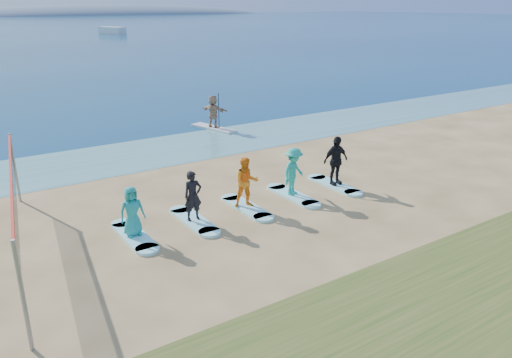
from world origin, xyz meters
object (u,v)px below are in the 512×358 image
paddleboard (214,128)px  surfboard_0 (134,236)px  paddleboarder (213,111)px  surfboard_3 (293,195)px  student_0 (132,211)px  boat_offshore_b (112,34)px  surfboard_2 (247,207)px  surfboard_1 (194,221)px  student_1 (193,196)px  student_4 (336,161)px  student_2 (246,182)px  volleyball_net (14,192)px  surfboard_4 (334,185)px  student_3 (294,172)px

paddleboard → surfboard_0: 13.79m
paddleboarder → surfboard_3: paddleboarder is taller
student_0 → paddleboard: bearing=52.0°
boat_offshore_b → surfboard_2: bearing=-129.7°
surfboard_1 → boat_offshore_b: bearing=73.0°
student_1 → student_4: size_ratio=0.86×
boat_offshore_b → paddleboard: bearing=-128.8°
student_2 → surfboard_2: bearing=0.0°
student_1 → surfboard_2: (2.02, 0.00, -0.86)m
paddleboarder → surfboard_0: bearing=116.6°
volleyball_net → boat_offshore_b: size_ratio=1.32×
surfboard_4 → student_2: bearing=180.0°
boat_offshore_b → student_0: (-33.66, -103.25, 0.86)m
boat_offshore_b → student_0: 108.60m
student_3 → volleyball_net: bearing=154.2°
boat_offshore_b → surfboard_1: bearing=-130.7°
volleyball_net → student_0: (2.99, -0.62, -1.04)m
volleyball_net → surfboard_3: volleyball_net is taller
student_1 → surfboard_2: 2.20m
student_0 → student_4: bearing=1.1°
boat_offshore_b → volleyball_net: bearing=-133.3°
student_3 → student_4: bearing=-21.9°
paddleboarder → surfboard_4: size_ratio=0.82×
paddleboard → student_1: (-6.67, -10.70, 0.85)m
student_1 → paddleboard: bearing=61.4°
surfboard_3 → student_4: size_ratio=1.16×
boat_offshore_b → surfboard_4: boat_offshore_b is taller
student_1 → boat_offshore_b: bearing=76.3°
volleyball_net → surfboard_0: size_ratio=4.09×
paddleboarder → boat_offshore_b: paddleboarder is taller
paddleboarder → surfboard_3: size_ratio=0.82×
surfboard_3 → paddleboarder: bearing=76.2°
paddleboarder → surfboard_4: (-0.60, -10.70, -0.97)m
volleyball_net → student_1: (5.01, -0.62, -1.00)m
volleyball_net → surfboard_2: (7.04, -0.62, -1.86)m
surfboard_3 → student_4: 2.26m
surfboard_4 → volleyball_net: bearing=176.8°
volleyball_net → paddleboarder: bearing=40.8°
surfboard_0 → student_2: 4.15m
paddleboard → student_0: bearing=-144.3°
surfboard_1 → surfboard_3: (4.05, 0.00, 0.00)m
surfboard_2 → surfboard_4: 4.05m
paddleboarder → student_4: size_ratio=0.95×
student_2 → student_4: 4.05m
boat_offshore_b → student_0: size_ratio=4.41×
boat_offshore_b → student_2: bearing=-129.7°
paddleboarder → student_0: 13.79m
student_3 → surfboard_0: bearing=158.1°
volleyball_net → surfboard_2: bearing=-5.0°
paddleboard → surfboard_3: paddleboard is taller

